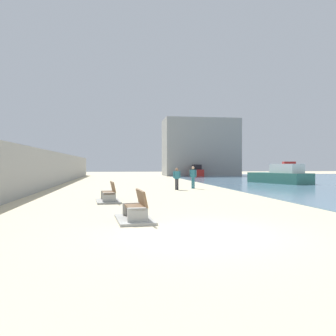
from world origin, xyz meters
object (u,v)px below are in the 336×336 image
Objects in this scene: person_standing at (193,176)px; bench_near at (135,213)px; bench_far at (109,197)px; boat_far_right at (196,172)px; boat_nearest at (288,173)px; boat_mid_bay at (281,176)px; person_walking at (177,177)px.

bench_near is at bearing -109.87° from person_standing.
bench_far is 0.31× the size of boat_far_right.
boat_nearest is at bearing 47.03° from bench_far.
person_standing is at bearing -151.45° from boat_mid_bay.
bench_near is at bearing -105.74° from person_walking.
boat_far_right is at bearing 73.93° from person_walking.
person_standing reaches higher than person_walking.
boat_mid_bay is (11.08, 6.38, -0.17)m from person_walking.
boat_nearest is (16.83, 15.75, -0.09)m from person_walking.
person_standing is (5.09, 14.08, 0.74)m from bench_near.
person_standing reaches higher than bench_far.
boat_mid_bay is at bearing 52.69° from bench_near.
person_walking is 1.84m from person_standing.
person_walking is at bearing -136.90° from boat_nearest.
bench_near is 35.26m from boat_nearest.
boat_far_right is 14.95m from boat_nearest.
person_standing is 0.25× the size of boat_mid_bay.
boat_far_right reaches higher than bench_far.
bench_far is at bearing -125.74° from person_standing.
boat_mid_bay is (15.69, 13.65, 0.49)m from bench_far.
boat_nearest is (20.48, 28.69, 0.57)m from bench_near.
boat_nearest reaches higher than person_walking.
person_standing is 27.48m from boat_far_right.
boat_far_right is (11.66, 40.76, 0.49)m from bench_near.
bench_far is 0.33× the size of boat_mid_bay.
bench_near is 13.46m from person_walking.
boat_nearest reaches higher than person_standing.
bench_far is 0.45× the size of boat_nearest.
person_standing is at bearing 70.13° from bench_near.
bench_far is (-0.96, 5.68, 0.00)m from bench_near.
boat_nearest reaches higher than boat_mid_bay.
bench_far is at bearing -132.97° from boat_nearest.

